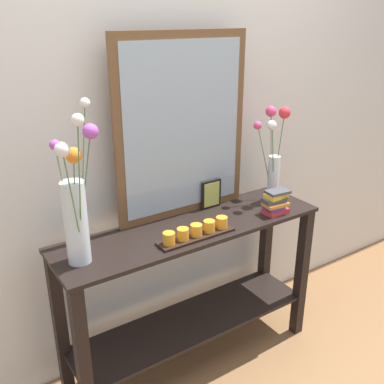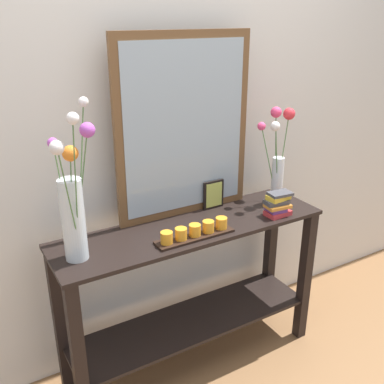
{
  "view_description": "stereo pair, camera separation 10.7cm",
  "coord_description": "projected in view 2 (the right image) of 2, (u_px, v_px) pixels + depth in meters",
  "views": [
    {
      "loc": [
        -1.08,
        -1.63,
        1.8
      ],
      "look_at": [
        0.0,
        0.0,
        1.01
      ],
      "focal_mm": 41.41,
      "sensor_mm": 36.0,
      "label": 1
    },
    {
      "loc": [
        -0.99,
        -1.69,
        1.8
      ],
      "look_at": [
        0.0,
        0.0,
        1.01
      ],
      "focal_mm": 41.41,
      "sensor_mm": 36.0,
      "label": 2
    }
  ],
  "objects": [
    {
      "name": "tall_vase_left",
      "position": [
        73.0,
        204.0,
        1.8
      ],
      "size": [
        0.22,
        0.25,
        0.67
      ],
      "color": "silver",
      "rests_on": "console_table"
    },
    {
      "name": "mirror_leaning",
      "position": [
        185.0,
        128.0,
        2.17
      ],
      "size": [
        0.73,
        0.03,
        0.91
      ],
      "color": "brown",
      "rests_on": "console_table"
    },
    {
      "name": "ground_plane",
      "position": [
        192.0,
        359.0,
        2.5
      ],
      "size": [
        7.0,
        6.0,
        0.02
      ],
      "primitive_type": "cube",
      "color": "brown"
    },
    {
      "name": "console_table",
      "position": [
        192.0,
        280.0,
        2.3
      ],
      "size": [
        1.39,
        0.39,
        0.83
      ],
      "color": "black",
      "rests_on": "ground"
    },
    {
      "name": "book_stack",
      "position": [
        278.0,
        204.0,
        2.28
      ],
      "size": [
        0.14,
        0.1,
        0.13
      ],
      "color": "#C63338",
      "rests_on": "console_table"
    },
    {
      "name": "picture_frame_small",
      "position": [
        213.0,
        195.0,
        2.36
      ],
      "size": [
        0.12,
        0.01,
        0.16
      ],
      "color": "black",
      "rests_on": "console_table"
    },
    {
      "name": "vase_right",
      "position": [
        278.0,
        156.0,
        2.38
      ],
      "size": [
        0.18,
        0.19,
        0.52
      ],
      "color": "silver",
      "rests_on": "console_table"
    },
    {
      "name": "wall_back",
      "position": [
        161.0,
        110.0,
        2.24
      ],
      "size": [
        6.4,
        0.08,
        2.7
      ],
      "primitive_type": "cube",
      "color": "silver",
      "rests_on": "ground"
    },
    {
      "name": "candle_tray",
      "position": [
        195.0,
        232.0,
        2.06
      ],
      "size": [
        0.39,
        0.09,
        0.07
      ],
      "color": "black",
      "rests_on": "console_table"
    }
  ]
}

